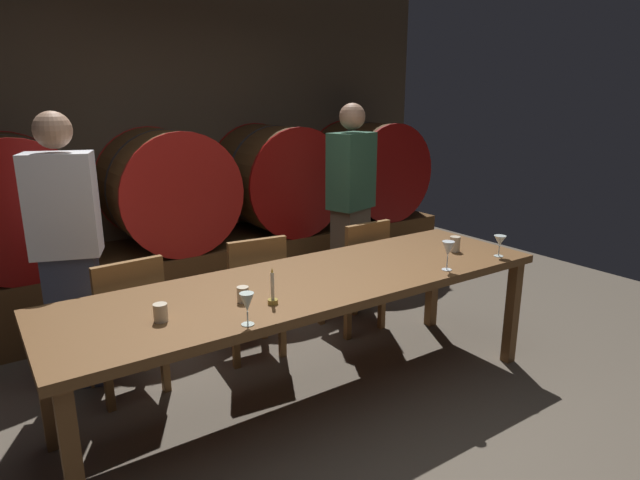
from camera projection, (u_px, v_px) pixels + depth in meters
ground_plane at (317, 435)px, 2.87m from camera, size 8.05×8.05×0.00m
back_wall at (140, 137)px, 4.78m from camera, size 6.19×0.24×2.83m
barrel_shelf at (170, 275)px, 4.64m from camera, size 5.57×0.90×0.53m
wine_barrel_left at (12, 204)px, 3.84m from camera, size 1.00×0.88×1.00m
wine_barrel_center at (167, 189)px, 4.46m from camera, size 1.00×0.88×1.00m
wine_barrel_right at (276, 178)px, 5.03m from camera, size 1.00×0.88×1.00m
wine_barrel_far_right at (367, 170)px, 5.64m from camera, size 1.00×0.88×1.00m
dining_table at (312, 289)px, 3.04m from camera, size 2.92×0.86×0.77m
chair_left at (127, 320)px, 3.15m from camera, size 0.43×0.43×0.88m
chair_center at (253, 291)px, 3.62m from camera, size 0.44×0.44×0.88m
chair_right at (358, 270)px, 4.05m from camera, size 0.41×0.41×0.88m
guest_left at (68, 251)px, 3.19m from camera, size 0.44×0.35×1.70m
guest_right at (351, 207)px, 4.40m from camera, size 0.43×0.34×1.73m
candle_center at (273, 294)px, 2.64m from camera, size 0.05×0.05×0.19m
wine_glass_left at (247, 303)px, 2.39m from camera, size 0.07×0.07×0.15m
wine_glass_center at (449, 250)px, 3.14m from camera, size 0.07×0.07×0.18m
wine_glass_right at (500, 241)px, 3.42m from camera, size 0.08×0.08×0.14m
cup_left at (161, 313)px, 2.44m from camera, size 0.07×0.07×0.08m
cup_center at (243, 294)px, 2.68m from camera, size 0.06×0.06×0.08m
cup_right at (455, 244)px, 3.55m from camera, size 0.07×0.07×0.10m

